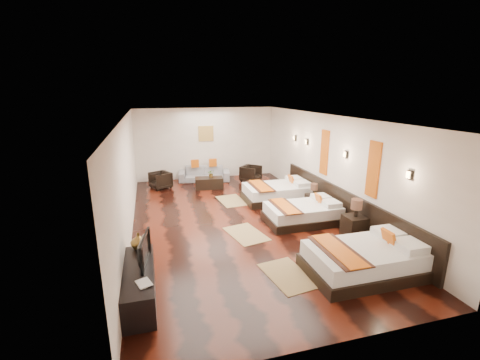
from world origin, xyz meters
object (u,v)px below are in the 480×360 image
object	(u,v)px
nightstand_b	(313,200)
armchair_right	(251,174)
bed_mid	(303,213)
sofa	(204,174)
nightstand_a	(355,224)
figurine	(138,241)
bed_far	(277,192)
table_plant	(211,173)
book	(137,286)
coffee_table	(209,183)
tv	(140,250)
bed_near	(365,259)
armchair_left	(160,180)
tv_console	(140,284)

from	to	relation	value
nightstand_b	armchair_right	bearing A→B (deg)	104.59
bed_mid	sofa	world-z (taller)	bed_mid
nightstand_a	figurine	distance (m)	4.97
bed_far	table_plant	world-z (taller)	bed_far
book	table_plant	size ratio (longest dim) A/B	1.00
sofa	coffee_table	size ratio (longest dim) A/B	1.95
book	coffee_table	distance (m)	7.02
nightstand_a	sofa	size ratio (longest dim) A/B	0.50
nightstand_a	book	bearing A→B (deg)	-161.93
tv	armchair_right	bearing A→B (deg)	-23.05
bed_near	bed_mid	size ratio (longest dim) A/B	1.11
figurine	armchair_left	distance (m)	5.84
tv_console	nightstand_a	bearing A→B (deg)	12.50
armchair_right	bed_far	bearing A→B (deg)	-132.14
bed_near	armchair_right	distance (m)	6.93
tv	armchair_right	size ratio (longest dim) A/B	1.24
figurine	armchair_left	size ratio (longest dim) A/B	0.46
bed_near	armchair_right	xyz separation A→B (m)	(-0.14, 6.93, 0.03)
sofa	table_plant	size ratio (longest dim) A/B	7.10
bed_mid	coffee_table	size ratio (longest dim) A/B	1.97
nightstand_a	book	xyz separation A→B (m)	(-4.95, -1.61, 0.22)
sofa	coffee_table	distance (m)	1.05
nightstand_b	figurine	bearing A→B (deg)	-154.17
nightstand_b	coffee_table	size ratio (longest dim) A/B	0.79
armchair_left	bed_near	bearing A→B (deg)	1.76
armchair_right	bed_near	bearing A→B (deg)	-134.34
nightstand_b	bed_mid	bearing A→B (deg)	-131.25
tv	bed_near	bearing A→B (deg)	-88.33
sofa	table_plant	xyz separation A→B (m)	(0.09, -0.98, 0.25)
nightstand_b	figurine	distance (m)	5.51
table_plant	tv	bearing A→B (deg)	-111.48
tv	bed_far	bearing A→B (deg)	-37.17
tv	figurine	distance (m)	0.59
bed_near	sofa	distance (m)	7.73
tv_console	book	size ratio (longest dim) A/B	6.54
tv_console	sofa	size ratio (longest dim) A/B	0.92
bed_mid	nightstand_b	distance (m)	1.14
nightstand_a	coffee_table	size ratio (longest dim) A/B	0.98
table_plant	armchair_right	bearing A→B (deg)	14.43
bed_far	nightstand_b	world-z (taller)	bed_far
armchair_right	book	bearing A→B (deg)	-165.20
nightstand_a	figurine	bearing A→B (deg)	-176.33
nightstand_b	coffee_table	xyz separation A→B (m)	(-2.64, 2.93, -0.08)
bed_mid	figurine	world-z (taller)	figurine
bed_mid	book	xyz separation A→B (m)	(-4.19, -2.83, 0.31)
table_plant	bed_mid	bearing A→B (deg)	-65.07
book	coffee_table	xyz separation A→B (m)	(2.31, 6.62, -0.36)
bed_mid	tv	world-z (taller)	tv
sofa	bed_near	bearing A→B (deg)	-65.55
coffee_table	bed_far	bearing A→B (deg)	-45.55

